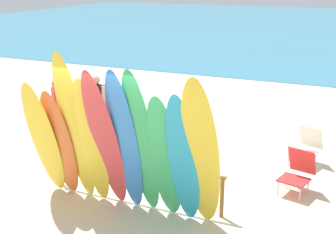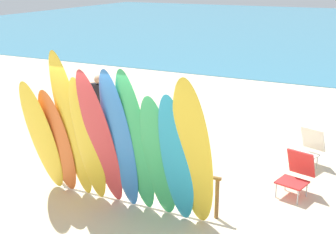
{
  "view_description": "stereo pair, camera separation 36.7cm",
  "coord_description": "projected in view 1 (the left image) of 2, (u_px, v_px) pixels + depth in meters",
  "views": [
    {
      "loc": [
        3.48,
        -6.52,
        3.91
      ],
      "look_at": [
        0.0,
        1.55,
        1.1
      ],
      "focal_mm": 48.27,
      "sensor_mm": 36.0,
      "label": 1
    },
    {
      "loc": [
        3.82,
        -6.37,
        3.91
      ],
      "look_at": [
        0.0,
        1.55,
        1.1
      ],
      "focal_mm": 48.27,
      "sensor_mm": 36.0,
      "label": 2
    }
  ],
  "objects": [
    {
      "name": "surfboard_yellow_9",
      "position": [
        201.0,
        156.0,
        6.71
      ],
      "size": [
        0.59,
        0.94,
        2.62
      ],
      "primitive_type": "ellipsoid",
      "rotation": [
        0.32,
        0.0,
        0.01
      ],
      "color": "yellow",
      "rests_on": "ground"
    },
    {
      "name": "beachgoer_near_rack",
      "position": [
        96.0,
        103.0,
        10.85
      ],
      "size": [
        0.59,
        0.3,
        1.6
      ],
      "rotation": [
        0.0,
        0.0,
        6.04
      ],
      "color": "tan",
      "rests_on": "ground"
    },
    {
      "name": "ocean_water",
      "position": [
        316.0,
        26.0,
        34.64
      ],
      "size": [
        60.0,
        40.0,
        0.02
      ],
      "primitive_type": "cube",
      "color": "teal",
      "rests_on": "ground"
    },
    {
      "name": "surfboard_green_6",
      "position": [
        141.0,
        145.0,
        7.17
      ],
      "size": [
        0.57,
        0.82,
        2.61
      ],
      "primitive_type": "ellipsoid",
      "rotation": [
        0.27,
        0.0,
        -0.09
      ],
      "color": "#38B266",
      "rests_on": "ground"
    },
    {
      "name": "surfboard_orange_1",
      "position": [
        60.0,
        144.0,
        7.93
      ],
      "size": [
        0.61,
        0.63,
        2.08
      ],
      "primitive_type": "ellipsoid",
      "rotation": [
        0.25,
        0.0,
        -0.06
      ],
      "color": "orange",
      "rests_on": "ground"
    },
    {
      "name": "beach_chair_red",
      "position": [
        298.0,
        170.0,
        8.35
      ],
      "size": [
        0.65,
        0.77,
        0.83
      ],
      "rotation": [
        0.0,
        0.0,
        -0.25
      ],
      "color": "#B7B7BC",
      "rests_on": "ground"
    },
    {
      "name": "surfboard_blue_5",
      "position": [
        125.0,
        144.0,
        7.25
      ],
      "size": [
        0.51,
        0.81,
        2.59
      ],
      "primitive_type": "ellipsoid",
      "rotation": [
        0.27,
        0.0,
        -0.03
      ],
      "color": "#337AD1",
      "rests_on": "ground"
    },
    {
      "name": "surfboard_yellow_3",
      "position": [
        92.0,
        143.0,
        7.55
      ],
      "size": [
        0.5,
        0.73,
        2.39
      ],
      "primitive_type": "ellipsoid",
      "rotation": [
        0.26,
        0.0,
        0.04
      ],
      "color": "yellow",
      "rests_on": "ground"
    },
    {
      "name": "surfboard_teal_8",
      "position": [
        183.0,
        162.0,
        6.89
      ],
      "size": [
        0.52,
        0.78,
        2.32
      ],
      "primitive_type": "ellipsoid",
      "rotation": [
        0.3,
        0.0,
        -0.01
      ],
      "color": "#289EC6",
      "rests_on": "ground"
    },
    {
      "name": "surfboard_red_4",
      "position": [
        105.0,
        142.0,
        7.36
      ],
      "size": [
        0.59,
        0.93,
        2.56
      ],
      "primitive_type": "ellipsoid",
      "rotation": [
        0.32,
        0.0,
        -0.07
      ],
      "color": "#D13D42",
      "rests_on": "ground"
    },
    {
      "name": "surfboard_yellow_0",
      "position": [
        44.0,
        140.0,
        7.92
      ],
      "size": [
        0.55,
        0.78,
        2.24
      ],
      "primitive_type": "ellipsoid",
      "rotation": [
        0.31,
        0.0,
        0.02
      ],
      "color": "yellow",
      "rests_on": "ground"
    },
    {
      "name": "surfboard_green_7",
      "position": [
        165.0,
        159.0,
        7.09
      ],
      "size": [
        0.56,
        0.73,
        2.24
      ],
      "primitive_type": "ellipsoid",
      "rotation": [
        0.29,
        0.0,
        -0.02
      ],
      "color": "#38B266",
      "rests_on": "ground"
    },
    {
      "name": "ground",
      "position": [
        277.0,
        63.0,
        20.46
      ],
      "size": [
        60.0,
        60.0,
        0.0
      ],
      "primitive_type": "plane",
      "color": "beige"
    },
    {
      "name": "beachgoer_midbeach",
      "position": [
        58.0,
        108.0,
        10.4
      ],
      "size": [
        0.47,
        0.46,
        1.63
      ],
      "rotation": [
        0.0,
        0.0,
        2.38
      ],
      "color": "#9E704C",
      "rests_on": "ground"
    },
    {
      "name": "surfboard_rack",
      "position": [
        134.0,
        168.0,
        8.03
      ],
      "size": [
        3.41,
        0.07,
        0.75
      ],
      "color": "brown",
      "rests_on": "ground"
    },
    {
      "name": "surfboard_yellow_2",
      "position": [
        75.0,
        129.0,
        7.63
      ],
      "size": [
        0.57,
        0.74,
        2.78
      ],
      "primitive_type": "ellipsoid",
      "rotation": [
        0.23,
        0.0,
        -0.07
      ],
      "color": "yellow",
      "rests_on": "ground"
    },
    {
      "name": "beach_chair_striped",
      "position": [
        307.0,
        145.0,
        9.6
      ],
      "size": [
        0.7,
        0.8,
        0.82
      ],
      "rotation": [
        0.0,
        0.0,
        -0.34
      ],
      "color": "#B7B7BC",
      "rests_on": "ground"
    }
  ]
}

